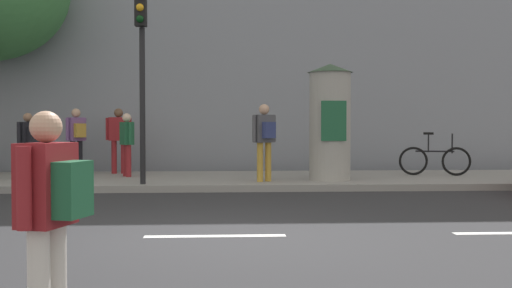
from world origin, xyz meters
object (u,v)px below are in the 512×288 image
at_px(poster_column, 330,121).
at_px(pedestrian_in_red_top, 127,140).
at_px(pedestrian_near_pole, 50,207).
at_px(pedestrian_in_dark_shirt, 119,135).
at_px(bicycle_leaning, 435,160).
at_px(pedestrian_in_light_jacket, 265,135).
at_px(pedestrian_tallest, 77,135).
at_px(pedestrian_with_bag, 29,140).
at_px(traffic_light, 141,54).

bearing_deg(poster_column, pedestrian_in_red_top, 166.36).
height_order(pedestrian_near_pole, pedestrian_in_dark_shirt, pedestrian_in_dark_shirt).
relative_size(poster_column, pedestrian_in_red_top, 1.72).
height_order(pedestrian_near_pole, bicycle_leaning, pedestrian_near_pole).
relative_size(pedestrian_in_dark_shirt, pedestrian_in_light_jacket, 0.98).
distance_m(poster_column, bicycle_leaning, 3.23).
bearing_deg(pedestrian_near_pole, pedestrian_in_light_jacket, 77.84).
relative_size(pedestrian_tallest, pedestrian_in_light_jacket, 0.98).
xyz_separation_m(pedestrian_in_dark_shirt, pedestrian_in_light_jacket, (3.67, -2.46, 0.03)).
relative_size(poster_column, pedestrian_in_light_jacket, 1.54).
bearing_deg(pedestrian_tallest, pedestrian_in_dark_shirt, 3.17).
relative_size(pedestrian_tallest, pedestrian_in_dark_shirt, 1.00).
bearing_deg(pedestrian_with_bag, pedestrian_in_light_jacket, -11.03).
xyz_separation_m(pedestrian_near_pole, pedestrian_in_light_jacket, (2.04, 9.47, 0.31)).
bearing_deg(pedestrian_with_bag, traffic_light, -29.59).
distance_m(pedestrian_near_pole, pedestrian_in_dark_shirt, 12.04).
xyz_separation_m(pedestrian_near_pole, pedestrian_in_red_top, (-1.26, 10.96, 0.18)).
bearing_deg(pedestrian_in_dark_shirt, traffic_light, -71.45).
bearing_deg(pedestrian_tallest, poster_column, -18.31).
bearing_deg(pedestrian_with_bag, pedestrian_near_pole, -71.62).
height_order(traffic_light, bicycle_leaning, traffic_light).
distance_m(pedestrian_in_dark_shirt, bicycle_leaning, 8.16).
bearing_deg(bicycle_leaning, pedestrian_with_bag, -178.04).
distance_m(pedestrian_tallest, pedestrian_in_light_jacket, 5.31).
distance_m(traffic_light, pedestrian_in_dark_shirt, 3.63).
bearing_deg(pedestrian_in_dark_shirt, pedestrian_in_light_jacket, -33.80).
xyz_separation_m(pedestrian_with_bag, bicycle_leaning, (9.95, 0.34, -0.54)).
height_order(pedestrian_near_pole, pedestrian_tallest, pedestrian_tallest).
bearing_deg(pedestrian_with_bag, pedestrian_tallest, 58.57).
bearing_deg(pedestrian_in_light_jacket, pedestrian_in_dark_shirt, 146.20).
height_order(traffic_light, pedestrian_near_pole, traffic_light).
bearing_deg(pedestrian_in_dark_shirt, bicycle_leaning, -7.29).
bearing_deg(poster_column, pedestrian_with_bag, 173.86).
xyz_separation_m(pedestrian_near_pole, pedestrian_in_dark_shirt, (-1.63, 11.92, 0.29)).
relative_size(pedestrian_near_pole, bicycle_leaning, 0.86).
height_order(traffic_light, pedestrian_in_light_jacket, traffic_light).
distance_m(pedestrian_with_bag, pedestrian_in_red_top, 2.28).
height_order(traffic_light, pedestrian_in_dark_shirt, traffic_light).
distance_m(poster_column, pedestrian_with_bag, 7.13).
bearing_deg(pedestrian_in_light_jacket, poster_column, 11.77).
distance_m(traffic_light, bicycle_leaning, 7.71).
bearing_deg(pedestrian_in_light_jacket, traffic_light, -168.11).
bearing_deg(poster_column, pedestrian_tallest, 161.69).
bearing_deg(pedestrian_tallest, traffic_light, -54.80).
bearing_deg(bicycle_leaning, pedestrian_tallest, 173.92).
height_order(pedestrian_tallest, pedestrian_in_dark_shirt, pedestrian_in_dark_shirt).
bearing_deg(pedestrian_in_red_top, pedestrian_in_dark_shirt, 110.81).
bearing_deg(traffic_light, poster_column, 11.85).
xyz_separation_m(traffic_light, bicycle_leaning, (7.06, 1.98, -2.38)).
xyz_separation_m(traffic_light, poster_column, (4.19, 0.88, -1.41)).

